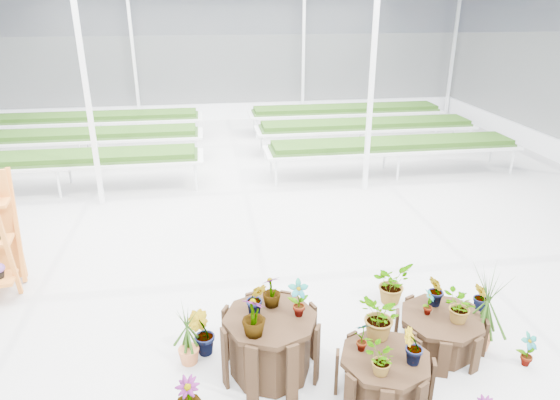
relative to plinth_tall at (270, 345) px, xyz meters
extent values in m
plane|color=gray|center=(0.03, 1.85, -0.39)|extent=(24.00, 24.00, 0.00)
cylinder|color=black|center=(0.00, 0.00, 0.00)|extent=(1.43, 1.43, 0.78)
cylinder|color=black|center=(1.20, -0.60, -0.11)|extent=(1.31, 1.31, 0.55)
cylinder|color=black|center=(2.20, 0.10, -0.15)|extent=(1.44, 1.44, 0.49)
imported|color=#1F3D0F|center=(-0.15, 0.08, 0.61)|extent=(0.26, 0.22, 0.43)
imported|color=#1F3D0F|center=(0.33, -0.02, 0.62)|extent=(0.24, 0.17, 0.46)
imported|color=#1F3D0F|center=(0.05, 0.23, 0.59)|extent=(0.29, 0.29, 0.40)
imported|color=#1F3D0F|center=(-0.21, -0.30, 0.63)|extent=(0.37, 0.37, 0.47)
imported|color=#1F3D0F|center=(0.98, -0.45, 0.35)|extent=(0.20, 0.14, 0.39)
imported|color=#1F3D0F|center=(1.43, -0.74, 0.38)|extent=(0.26, 0.23, 0.43)
imported|color=#1F3D0F|center=(1.24, -0.27, 0.44)|extent=(0.48, 0.54, 0.56)
imported|color=#1F3D0F|center=(1.04, -0.85, 0.33)|extent=(0.32, 0.27, 0.35)
imported|color=#1F3D0F|center=(2.03, 0.17, 0.28)|extent=(0.21, 0.23, 0.36)
imported|color=#1F3D0F|center=(2.33, -0.04, 0.31)|extent=(0.48, 0.45, 0.43)
imported|color=#1F3D0F|center=(2.20, 0.33, 0.33)|extent=(0.26, 0.29, 0.45)
imported|color=#1F3D0F|center=(-0.96, -0.58, -0.14)|extent=(0.39, 0.39, 0.50)
imported|color=#1F3D0F|center=(-0.81, 0.46, -0.09)|extent=(0.38, 0.33, 0.59)
imported|color=#1F3D0F|center=(3.12, -0.37, -0.16)|extent=(0.27, 0.21, 0.46)
imported|color=#1F3D0F|center=(3.15, 0.78, -0.15)|extent=(0.28, 0.32, 0.48)
imported|color=#1F3D0F|center=(1.97, 1.23, -0.08)|extent=(0.74, 0.73, 0.62)
camera|label=1|loc=(-0.61, -4.81, 3.81)|focal=32.00mm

